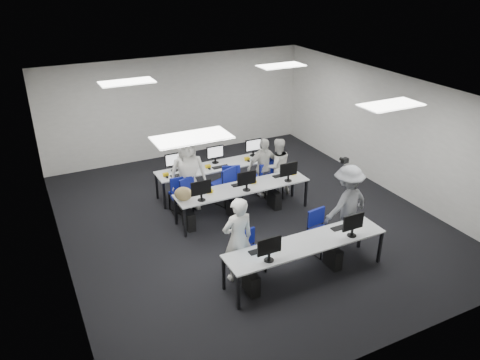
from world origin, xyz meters
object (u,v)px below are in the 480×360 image
chair_7 (262,183)px  photographer (347,204)px  chair_0 (252,259)px  chair_6 (223,191)px  student_3 (263,167)px  chair_2 (182,204)px  student_0 (238,239)px  desk_front (306,245)px  chair_1 (321,239)px  student_2 (188,173)px  desk_mid (243,189)px  chair_3 (232,193)px  chair_4 (272,184)px  chair_5 (182,199)px  student_1 (277,166)px

chair_7 → photographer: bearing=-87.4°
chair_0 → chair_6: size_ratio=0.85×
chair_7 → student_3: (-0.03, -0.12, 0.48)m
chair_2 → chair_0: bearing=-77.3°
student_0 → student_3: size_ratio=1.11×
desk_front → chair_0: size_ratio=3.86×
chair_1 → student_2: student_2 is taller
desk_front → chair_7: (0.96, 3.43, -0.40)m
desk_front → chair_6: (-0.15, 3.39, -0.37)m
desk_mid → chair_1: bearing=-70.3°
desk_front → chair_7: size_ratio=3.60×
chair_3 → student_0: (-1.18, -2.70, 0.55)m
chair_0 → chair_4: chair_4 is taller
chair_1 → desk_front: bearing=-152.0°
chair_4 → desk_front: bearing=-92.3°
chair_3 → student_3: (0.91, 0.12, 0.46)m
desk_mid → chair_7: chair_7 is taller
chair_2 → chair_3: 1.28m
chair_5 → student_0: student_0 is taller
chair_4 → chair_6: 1.29m
chair_1 → photographer: photographer is taller
desk_front → chair_2: size_ratio=3.61×
chair_2 → student_1: 2.61m
chair_5 → student_3: student_3 is taller
desk_front → chair_1: size_ratio=3.53×
chair_6 → chair_7: chair_6 is taller
desk_mid → student_2: student_2 is taller
chair_3 → student_1: 1.36m
chair_1 → student_3: size_ratio=0.60×
chair_2 → chair_6: size_ratio=0.91×
student_1 → student_3: (-0.37, 0.07, 0.02)m
student_0 → student_2: (0.17, 3.02, 0.06)m
desk_mid → photographer: (1.47, -1.90, 0.18)m
chair_5 → student_3: size_ratio=0.60×
chair_0 → chair_2: 2.71m
desk_mid → chair_3: bearing=88.8°
desk_front → chair_3: 3.22m
desk_mid → chair_5: bearing=144.1°
student_1 → desk_mid: bearing=36.6°
chair_0 → chair_3: chair_3 is taller
chair_0 → chair_1: (1.57, -0.04, 0.02)m
chair_4 → photographer: photographer is taller
desk_mid → chair_4: size_ratio=3.33×
chair_5 → photographer: 3.87m
chair_3 → student_1: student_1 is taller
chair_7 → student_0: bearing=-133.9°
chair_0 → photographer: size_ratio=0.48×
chair_0 → student_1: bearing=40.1°
desk_front → student_1: student_1 is taller
student_0 → desk_front: bearing=154.6°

